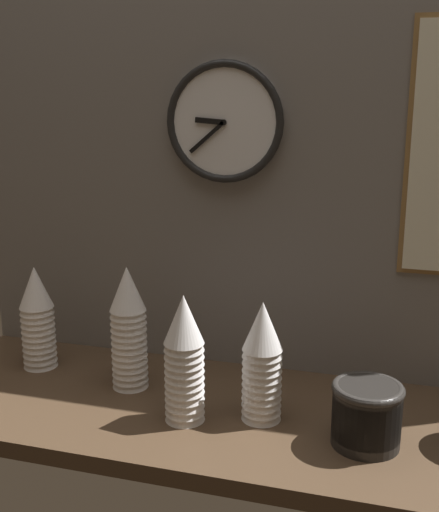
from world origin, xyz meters
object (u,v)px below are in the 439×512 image
Objects in this scene: cup_stack_far_left at (37,317)px; cup_stack_center_right at (262,361)px; bowl_stack_right at (367,413)px; wall_clock at (224,122)px; cup_stack_center_left at (129,328)px; cup_stack_center at (184,359)px.

cup_stack_far_left and cup_stack_center_right have the same top height.
cup_stack_far_left is 1.86× the size of bowl_stack_right.
cup_stack_center_right is at bearing -10.26° from cup_stack_far_left.
wall_clock is at bearing 121.58° from cup_stack_center_right.
wall_clock is (18.98, 19.44, 49.07)cm from cup_stack_center_left.
bowl_stack_right is at bearing -11.18° from cup_stack_center_right.
cup_stack_center_right is 59.48cm from wall_clock.
cup_stack_center_right is at bearing -11.23° from cup_stack_center_left.
cup_stack_center_left is at bearing -9.04° from cup_stack_far_left.
cup_stack_center is at bearing -90.45° from wall_clock.
cup_stack_center_right is (63.60, -11.51, 0.00)cm from cup_stack_far_left.
wall_clock is at bearing 89.55° from cup_stack_center.
cup_stack_far_left reaches higher than bowl_stack_right.
cup_stack_center_right is (35.23, -6.99, -1.68)cm from cup_stack_center_left.
cup_stack_center_left reaches higher than cup_stack_center.
cup_stack_center is 40.65cm from bowl_stack_right.
cup_stack_far_left is 0.94× the size of cup_stack_center.
bowl_stack_right is (39.92, 0.54, -7.63)cm from cup_stack_center.
cup_stack_center is (47.11, -16.68, 0.84)cm from cup_stack_far_left.
bowl_stack_right is at bearing -11.21° from cup_stack_center_left.
cup_stack_center is at bearing -33.00° from cup_stack_center_left.
cup_stack_center_left is at bearing 168.77° from cup_stack_center_right.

